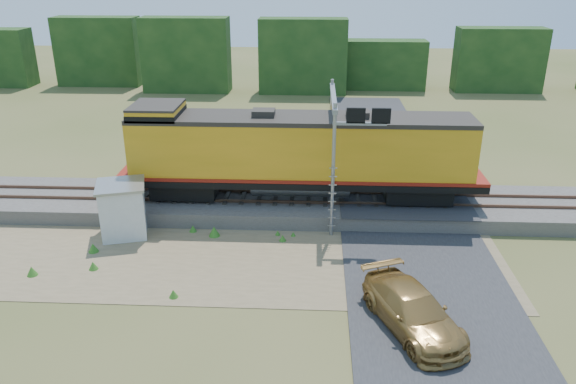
# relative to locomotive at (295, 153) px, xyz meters

# --- Properties ---
(ground) EXTENTS (140.00, 140.00, 0.00)m
(ground) POSITION_rel_locomotive_xyz_m (-1.06, -6.00, -3.43)
(ground) COLOR #475123
(ground) RESTS_ON ground
(ballast) EXTENTS (70.00, 5.00, 0.80)m
(ballast) POSITION_rel_locomotive_xyz_m (-1.06, -0.00, -3.03)
(ballast) COLOR slate
(ballast) RESTS_ON ground
(rails) EXTENTS (70.00, 1.54, 0.16)m
(rails) POSITION_rel_locomotive_xyz_m (-1.06, -0.00, -2.55)
(rails) COLOR brown
(rails) RESTS_ON ballast
(dirt_shoulder) EXTENTS (26.00, 8.00, 0.03)m
(dirt_shoulder) POSITION_rel_locomotive_xyz_m (-3.06, -5.50, -3.42)
(dirt_shoulder) COLOR #8C7754
(dirt_shoulder) RESTS_ON ground
(road) EXTENTS (7.00, 66.00, 0.86)m
(road) POSITION_rel_locomotive_xyz_m (5.94, -5.26, -3.34)
(road) COLOR #38383A
(road) RESTS_ON ground
(tree_line_north) EXTENTS (130.00, 3.00, 6.50)m
(tree_line_north) POSITION_rel_locomotive_xyz_m (-1.06, 32.00, -0.36)
(tree_line_north) COLOR #173914
(tree_line_north) RESTS_ON ground
(weed_clumps) EXTENTS (15.00, 6.20, 0.56)m
(weed_clumps) POSITION_rel_locomotive_xyz_m (-4.56, -5.90, -3.43)
(weed_clumps) COLOR #367521
(weed_clumps) RESTS_ON ground
(locomotive) EXTENTS (19.43, 2.96, 5.01)m
(locomotive) POSITION_rel_locomotive_xyz_m (0.00, 0.00, 0.00)
(locomotive) COLOR black
(locomotive) RESTS_ON rails
(shed) EXTENTS (2.87, 2.87, 2.75)m
(shed) POSITION_rel_locomotive_xyz_m (-8.50, -3.23, -2.04)
(shed) COLOR silver
(shed) RESTS_ON ground
(signal_gantry) EXTENTS (2.70, 6.20, 6.81)m
(signal_gantry) POSITION_rel_locomotive_xyz_m (2.28, -0.66, 1.70)
(signal_gantry) COLOR gray
(signal_gantry) RESTS_ON ground
(car) EXTENTS (4.00, 5.74, 1.54)m
(car) POSITION_rel_locomotive_xyz_m (4.81, -10.46, -2.66)
(car) COLOR #A37A3C
(car) RESTS_ON ground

